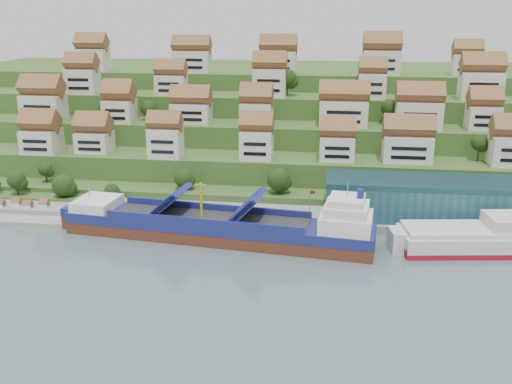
# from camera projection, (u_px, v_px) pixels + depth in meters

# --- Properties ---
(ground) EXTENTS (300.00, 300.00, 0.00)m
(ground) POSITION_uv_depth(u_px,v_px,m) (233.00, 240.00, 138.12)
(ground) COLOR slate
(ground) RESTS_ON ground
(quay) EXTENTS (180.00, 14.00, 2.20)m
(quay) POSITION_uv_depth(u_px,v_px,m) (318.00, 218.00, 149.46)
(quay) COLOR gray
(quay) RESTS_ON ground
(pebble_beach) EXTENTS (45.00, 20.00, 1.00)m
(pebble_beach) POSITION_uv_depth(u_px,v_px,m) (32.00, 211.00, 156.60)
(pebble_beach) COLOR gray
(pebble_beach) RESTS_ON ground
(hillside) EXTENTS (260.00, 128.00, 31.00)m
(hillside) POSITION_uv_depth(u_px,v_px,m) (276.00, 120.00, 232.81)
(hillside) COLOR #2D4C1E
(hillside) RESTS_ON ground
(hillside_village) EXTENTS (160.71, 64.15, 28.64)m
(hillside_village) POSITION_uv_depth(u_px,v_px,m) (273.00, 102.00, 187.93)
(hillside_village) COLOR beige
(hillside_village) RESTS_ON ground
(hillside_trees) EXTENTS (143.18, 62.81, 31.39)m
(hillside_trees) POSITION_uv_depth(u_px,v_px,m) (218.00, 134.00, 176.99)
(hillside_trees) COLOR #243C14
(hillside_trees) RESTS_ON ground
(warehouse) EXTENTS (60.00, 15.00, 10.00)m
(warehouse) POSITION_uv_depth(u_px,v_px,m) (444.00, 199.00, 145.50)
(warehouse) COLOR #245463
(warehouse) RESTS_ON quay
(flagpole) EXTENTS (1.28, 0.16, 8.00)m
(flagpole) POSITION_uv_depth(u_px,v_px,m) (310.00, 203.00, 143.23)
(flagpole) COLOR gray
(flagpole) RESTS_ON quay
(beach_huts) EXTENTS (14.40, 3.70, 2.20)m
(beach_huts) POSITION_uv_depth(u_px,v_px,m) (23.00, 207.00, 155.19)
(beach_huts) COLOR white
(beach_huts) RESTS_ON pebble_beach
(cargo_ship) EXTENTS (76.06, 20.30, 16.65)m
(cargo_ship) POSITION_uv_depth(u_px,v_px,m) (225.00, 227.00, 137.33)
(cargo_ship) COLOR #532819
(cargo_ship) RESTS_ON ground
(second_ship) EXTENTS (32.94, 16.06, 9.16)m
(second_ship) POSITION_uv_depth(u_px,v_px,m) (472.00, 239.00, 131.45)
(second_ship) COLOR maroon
(second_ship) RESTS_ON ground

